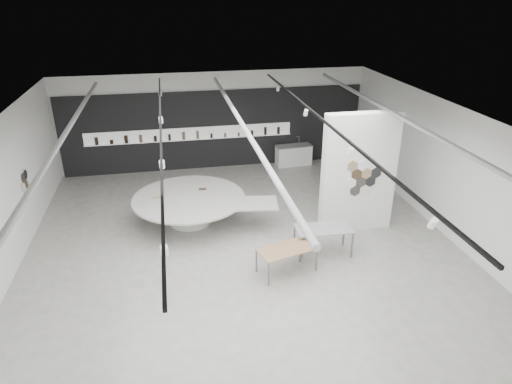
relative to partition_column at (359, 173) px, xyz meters
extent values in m
cube|color=#A2A098|center=(-3.50, -1.00, -1.80)|extent=(12.00, 14.00, 0.01)
cube|color=silver|center=(-3.50, -1.00, 2.01)|extent=(12.00, 14.00, 0.01)
cube|color=white|center=(-3.50, 6.01, 0.10)|extent=(12.00, 0.01, 3.80)
cube|color=white|center=(2.50, -1.00, 0.10)|extent=(0.01, 14.00, 3.80)
cylinder|color=#939396|center=(-7.70, -0.50, 1.82)|extent=(0.12, 12.00, 0.12)
cylinder|color=#939396|center=(-3.50, -0.50, 1.82)|extent=(0.12, 12.00, 0.12)
cylinder|color=#939396|center=(0.70, -0.50, 1.82)|extent=(0.12, 12.00, 0.12)
cube|color=black|center=(-5.50, -1.00, 1.90)|extent=(0.05, 13.00, 0.06)
cylinder|color=white|center=(-5.50, -6.00, 1.72)|extent=(0.11, 0.18, 0.21)
cylinder|color=white|center=(-5.50, -2.70, 1.72)|extent=(0.11, 0.18, 0.21)
cylinder|color=white|center=(-5.50, 0.60, 1.72)|extent=(0.11, 0.18, 0.21)
cylinder|color=white|center=(-5.50, 3.90, 1.72)|extent=(0.11, 0.18, 0.21)
cube|color=black|center=(-1.50, -1.00, 1.90)|extent=(0.05, 13.00, 0.06)
cylinder|color=white|center=(-1.50, -6.00, 1.72)|extent=(0.11, 0.18, 0.21)
cylinder|color=white|center=(-1.50, -2.70, 1.72)|extent=(0.11, 0.18, 0.21)
cylinder|color=white|center=(-1.50, 0.60, 1.72)|extent=(0.11, 0.18, 0.21)
cylinder|color=white|center=(-1.50, 3.90, 1.72)|extent=(0.11, 0.18, 0.21)
cylinder|color=white|center=(-9.47, 1.50, -0.45)|extent=(0.03, 0.28, 0.28)
cylinder|color=#987E5D|center=(-9.47, 1.76, -0.45)|extent=(0.03, 0.28, 0.28)
cylinder|color=#463523|center=(-9.47, 1.63, -0.22)|extent=(0.03, 0.28, 0.28)
cylinder|color=#F1E0CF|center=(-9.47, 1.37, -0.22)|extent=(0.03, 0.28, 0.28)
cylinder|color=black|center=(-9.47, 1.50, 0.01)|extent=(0.03, 0.28, 0.28)
cylinder|color=black|center=(-9.47, 1.76, 0.01)|extent=(0.03, 0.28, 0.28)
cube|color=black|center=(-3.50, 5.94, -0.25)|extent=(11.80, 0.10, 3.10)
cube|color=white|center=(-4.50, 5.87, -0.32)|extent=(8.00, 0.06, 0.46)
cube|color=white|center=(-4.50, 5.81, -0.54)|extent=(8.00, 0.18, 0.02)
cylinder|color=black|center=(-8.03, 5.81, -0.39)|extent=(0.13, 0.13, 0.29)
cylinder|color=black|center=(-7.49, 5.81, -0.46)|extent=(0.13, 0.13, 0.15)
cylinder|color=black|center=(-6.94, 5.81, -0.38)|extent=(0.14, 0.14, 0.30)
cylinder|color=brown|center=(-6.40, 5.81, -0.39)|extent=(0.12, 0.12, 0.29)
cylinder|color=black|center=(-5.86, 5.81, -0.43)|extent=(0.12, 0.12, 0.21)
cylinder|color=black|center=(-5.31, 5.81, -0.41)|extent=(0.10, 0.10, 0.25)
cylinder|color=brown|center=(-4.77, 5.81, -0.38)|extent=(0.12, 0.12, 0.30)
cylinder|color=brown|center=(-4.23, 5.81, -0.38)|extent=(0.10, 0.10, 0.31)
cylinder|color=black|center=(-3.69, 5.81, -0.45)|extent=(0.09, 0.09, 0.17)
cylinder|color=brown|center=(-3.14, 5.81, -0.45)|extent=(0.10, 0.10, 0.16)
cylinder|color=brown|center=(-2.60, 5.81, -0.46)|extent=(0.09, 0.09, 0.15)
cylinder|color=black|center=(-2.06, 5.81, -0.43)|extent=(0.09, 0.09, 0.21)
cylinder|color=black|center=(-1.51, 5.81, -0.38)|extent=(0.11, 0.11, 0.31)
cylinder|color=black|center=(-0.97, 5.81, -0.39)|extent=(0.11, 0.11, 0.29)
cube|color=white|center=(0.00, 0.00, 0.00)|extent=(2.20, 0.35, 3.60)
cylinder|color=black|center=(0.00, -0.19, -0.20)|extent=(0.34, 0.03, 0.34)
cylinder|color=black|center=(0.30, -0.19, -0.20)|extent=(0.34, 0.03, 0.34)
cylinder|color=white|center=(-0.30, -0.19, -0.20)|extent=(0.34, 0.03, 0.34)
cylinder|color=#987E5D|center=(0.15, -0.19, 0.06)|extent=(0.34, 0.03, 0.34)
cylinder|color=#463523|center=(-0.15, -0.19, 0.06)|extent=(0.34, 0.03, 0.34)
cylinder|color=#F1E0CF|center=(0.15, -0.19, -0.46)|extent=(0.34, 0.03, 0.34)
cylinder|color=black|center=(-0.15, -0.19, -0.46)|extent=(0.34, 0.03, 0.34)
cylinder|color=black|center=(0.45, -0.19, 0.06)|extent=(0.34, 0.03, 0.34)
cylinder|color=white|center=(0.00, -0.19, 0.32)|extent=(0.34, 0.03, 0.34)
cylinder|color=#987E5D|center=(-0.30, -0.19, 0.32)|extent=(0.34, 0.03, 0.34)
cylinder|color=white|center=(-4.88, 1.32, -1.39)|extent=(1.42, 1.42, 0.81)
cylinder|color=#B2B0A8|center=(-4.88, 1.32, -0.96)|extent=(3.92, 3.92, 0.06)
cube|color=#B2B0A8|center=(-3.06, 0.56, -0.95)|extent=(1.66, 1.17, 0.05)
cube|color=#987E5D|center=(-5.83, 1.47, -0.92)|extent=(0.26, 0.21, 0.01)
cube|color=#463523|center=(-4.42, 1.83, -0.92)|extent=(0.26, 0.21, 0.01)
cube|color=#99714F|center=(-2.61, -1.85, -1.12)|extent=(1.62, 1.11, 0.03)
cube|color=slate|center=(-3.19, -2.36, -1.47)|extent=(0.05, 0.05, 0.66)
cube|color=slate|center=(-3.37, -1.72, -1.47)|extent=(0.05, 0.05, 0.66)
cube|color=slate|center=(-1.85, -1.98, -1.47)|extent=(0.05, 0.05, 0.66)
cube|color=slate|center=(-2.03, -1.34, -1.47)|extent=(0.05, 0.05, 0.66)
cube|color=gray|center=(-1.41, -1.19, -1.03)|extent=(1.55, 0.81, 0.03)
cube|color=slate|center=(-2.14, -1.50, -1.42)|extent=(0.05, 0.05, 0.75)
cube|color=slate|center=(-2.12, -0.83, -1.42)|extent=(0.05, 0.05, 0.75)
cube|color=slate|center=(-0.70, -1.55, -1.42)|extent=(0.05, 0.05, 0.75)
cube|color=slate|center=(-0.67, -0.87, -1.42)|extent=(0.05, 0.05, 0.75)
cube|color=white|center=(-0.39, 5.51, -1.40)|extent=(1.47, 0.66, 0.81)
cube|color=gray|center=(-0.39, 5.51, -0.98)|extent=(1.51, 0.70, 0.03)
cylinder|color=silver|center=(-0.13, 5.67, -0.81)|extent=(0.02, 0.02, 0.32)
cylinder|color=silver|center=(-0.21, 5.67, -0.65)|extent=(0.14, 0.03, 0.02)
camera|label=1|loc=(-5.30, -11.43, 5.03)|focal=32.00mm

